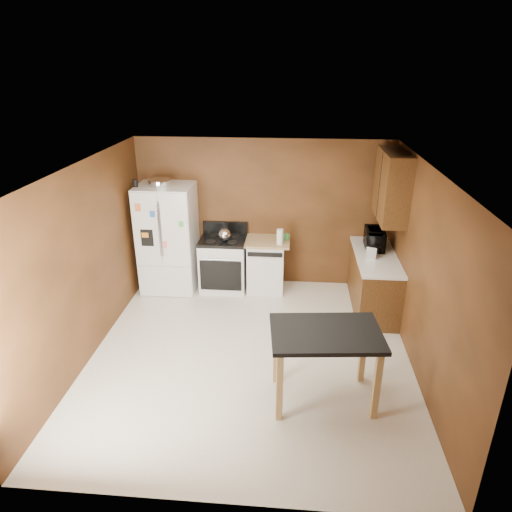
# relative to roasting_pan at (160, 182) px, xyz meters

# --- Properties ---
(floor) EXTENTS (4.50, 4.50, 0.00)m
(floor) POSITION_rel_roasting_pan_xyz_m (1.61, -1.87, -1.85)
(floor) COLOR white
(floor) RESTS_ON ground
(ceiling) EXTENTS (4.50, 4.50, 0.00)m
(ceiling) POSITION_rel_roasting_pan_xyz_m (1.61, -1.87, 0.65)
(ceiling) COLOR white
(ceiling) RESTS_ON ground
(wall_back) EXTENTS (4.20, 0.00, 4.20)m
(wall_back) POSITION_rel_roasting_pan_xyz_m (1.61, 0.38, -0.60)
(wall_back) COLOR brown
(wall_back) RESTS_ON ground
(wall_front) EXTENTS (4.20, 0.00, 4.20)m
(wall_front) POSITION_rel_roasting_pan_xyz_m (1.61, -4.12, -0.60)
(wall_front) COLOR brown
(wall_front) RESTS_ON ground
(wall_left) EXTENTS (0.00, 4.50, 4.50)m
(wall_left) POSITION_rel_roasting_pan_xyz_m (-0.49, -1.87, -0.60)
(wall_left) COLOR brown
(wall_left) RESTS_ON ground
(wall_right) EXTENTS (0.00, 4.50, 4.50)m
(wall_right) POSITION_rel_roasting_pan_xyz_m (3.71, -1.87, -0.60)
(wall_right) COLOR brown
(wall_right) RESTS_ON ground
(roasting_pan) EXTENTS (0.37, 0.37, 0.09)m
(roasting_pan) POSITION_rel_roasting_pan_xyz_m (0.00, 0.00, 0.00)
(roasting_pan) COLOR silver
(roasting_pan) RESTS_ON refrigerator
(pen_cup) EXTENTS (0.08, 0.08, 0.11)m
(pen_cup) POSITION_rel_roasting_pan_xyz_m (-0.35, -0.13, 0.01)
(pen_cup) COLOR black
(pen_cup) RESTS_ON refrigerator
(kettle) EXTENTS (0.21, 0.21, 0.21)m
(kettle) POSITION_rel_roasting_pan_xyz_m (1.02, -0.03, -0.84)
(kettle) COLOR silver
(kettle) RESTS_ON gas_range
(paper_towel) EXTENTS (0.14, 0.14, 0.25)m
(paper_towel) POSITION_rel_roasting_pan_xyz_m (1.92, -0.07, -0.83)
(paper_towel) COLOR white
(paper_towel) RESTS_ON dishwasher
(green_canister) EXTENTS (0.10, 0.10, 0.10)m
(green_canister) POSITION_rel_roasting_pan_xyz_m (2.03, 0.13, -0.91)
(green_canister) COLOR green
(green_canister) RESTS_ON dishwasher
(toaster) EXTENTS (0.23, 0.28, 0.18)m
(toaster) POSITION_rel_roasting_pan_xyz_m (3.35, -0.46, -0.86)
(toaster) COLOR silver
(toaster) RESTS_ON right_cabinets
(microwave) EXTENTS (0.34, 0.51, 0.28)m
(microwave) POSITION_rel_roasting_pan_xyz_m (3.41, -0.14, -0.81)
(microwave) COLOR black
(microwave) RESTS_ON right_cabinets
(refrigerator) EXTENTS (0.90, 0.80, 1.80)m
(refrigerator) POSITION_rel_roasting_pan_xyz_m (0.06, -0.01, -0.95)
(refrigerator) COLOR white
(refrigerator) RESTS_ON ground
(gas_range) EXTENTS (0.76, 0.68, 1.10)m
(gas_range) POSITION_rel_roasting_pan_xyz_m (0.97, 0.05, -1.38)
(gas_range) COLOR white
(gas_range) RESTS_ON ground
(dishwasher) EXTENTS (0.78, 0.63, 0.89)m
(dishwasher) POSITION_rel_roasting_pan_xyz_m (1.69, 0.08, -1.39)
(dishwasher) COLOR white
(dishwasher) RESTS_ON ground
(right_cabinets) EXTENTS (0.63, 1.58, 2.45)m
(right_cabinets) POSITION_rel_roasting_pan_xyz_m (3.45, -0.39, -0.94)
(right_cabinets) COLOR brown
(right_cabinets) RESTS_ON ground
(island) EXTENTS (1.28, 0.92, 0.91)m
(island) POSITION_rel_roasting_pan_xyz_m (2.53, -2.65, -1.08)
(island) COLOR black
(island) RESTS_ON ground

